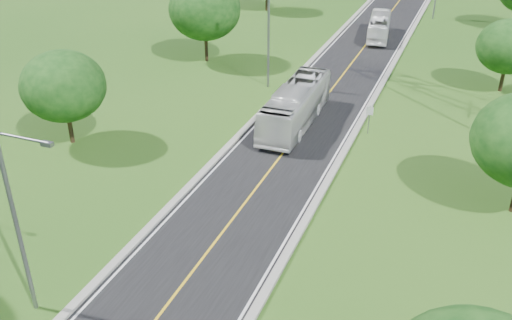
{
  "coord_description": "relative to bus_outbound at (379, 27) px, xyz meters",
  "views": [
    {
      "loc": [
        12.03,
        -4.0,
        19.76
      ],
      "look_at": [
        0.53,
        25.23,
        3.0
      ],
      "focal_mm": 40.0,
      "sensor_mm": 36.0,
      "label": 1
    }
  ],
  "objects": [
    {
      "name": "bus_inbound",
      "position": [
        -1.6,
        -28.13,
        0.31
      ],
      "size": [
        2.98,
        12.07,
        3.35
      ],
      "primitive_type": "imported",
      "rotation": [
        0.0,
        0.0,
        0.01
      ],
      "color": "silver",
      "rests_on": "road"
    },
    {
      "name": "road",
      "position": [
        -0.8,
        0.37,
        -1.4
      ],
      "size": [
        8.0,
        150.0,
        0.06
      ],
      "primitive_type": "cube",
      "color": "black",
      "rests_on": "ground"
    },
    {
      "name": "streetlight_near_left",
      "position": [
        -6.8,
        -53.63,
        4.52
      ],
      "size": [
        5.9,
        0.25,
        10.0
      ],
      "color": "slate",
      "rests_on": "ground"
    },
    {
      "name": "curb_right",
      "position": [
        3.45,
        0.37,
        -1.32
      ],
      "size": [
        0.5,
        150.0,
        0.22
      ],
      "primitive_type": "cube",
      "color": "gray",
      "rests_on": "ground"
    },
    {
      "name": "tree_rc",
      "position": [
        14.2,
        -13.63,
        2.91
      ],
      "size": [
        5.88,
        5.88,
        6.84
      ],
      "color": "black",
      "rests_on": "ground"
    },
    {
      "name": "curb_left",
      "position": [
        -5.05,
        0.37,
        -1.32
      ],
      "size": [
        0.5,
        150.0,
        0.22
      ],
      "primitive_type": "cube",
      "color": "gray",
      "rests_on": "ground"
    },
    {
      "name": "ground",
      "position": [
        -0.8,
        -5.63,
        -1.43
      ],
      "size": [
        260.0,
        260.0,
        0.0
      ],
      "primitive_type": "plane",
      "color": "#214C15",
      "rests_on": "ground"
    },
    {
      "name": "speed_limit_sign",
      "position": [
        4.4,
        -27.65,
        0.17
      ],
      "size": [
        0.55,
        0.09,
        2.4
      ],
      "color": "slate",
      "rests_on": "ground"
    },
    {
      "name": "bus_outbound",
      "position": [
        0.0,
        0.0,
        0.0
      ],
      "size": [
        3.56,
        10.04,
        2.74
      ],
      "primitive_type": "imported",
      "rotation": [
        0.0,
        0.0,
        3.27
      ],
      "color": "white",
      "rests_on": "road"
    },
    {
      "name": "streetlight_mid_left",
      "position": [
        -6.8,
        -20.63,
        4.52
      ],
      "size": [
        5.9,
        0.25,
        10.0
      ],
      "color": "slate",
      "rests_on": "ground"
    },
    {
      "name": "tree_lc",
      "position": [
        -15.8,
        -15.63,
        4.15
      ],
      "size": [
        7.56,
        7.56,
        8.79
      ],
      "color": "black",
      "rests_on": "ground"
    },
    {
      "name": "tree_lb",
      "position": [
        -16.8,
        -37.63,
        3.22
      ],
      "size": [
        6.3,
        6.3,
        7.33
      ],
      "color": "black",
      "rests_on": "ground"
    }
  ]
}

